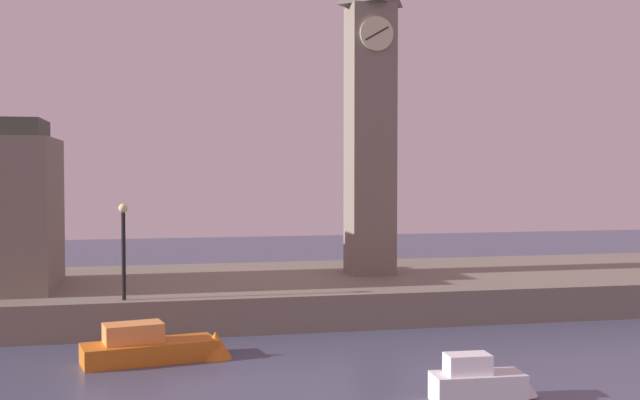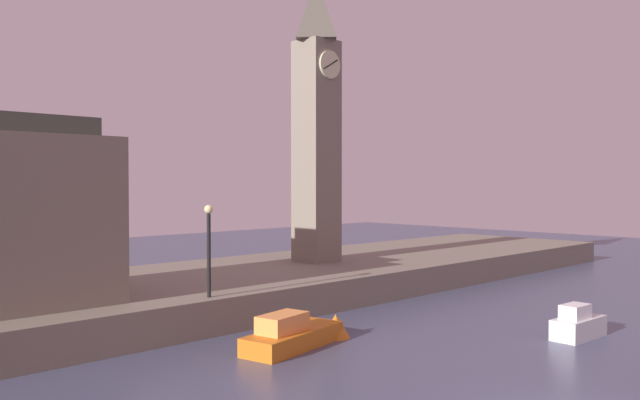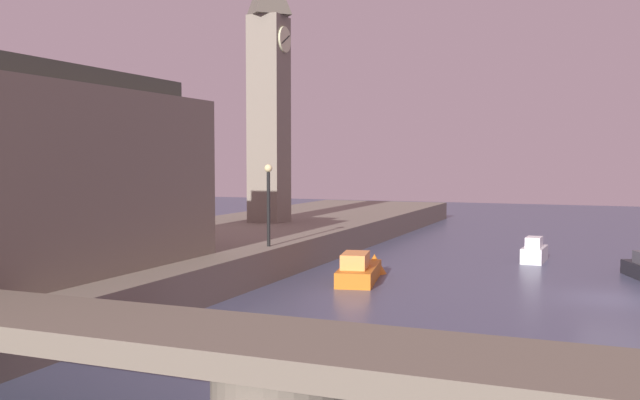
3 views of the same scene
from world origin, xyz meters
TOP-DOWN VIEW (x-y plane):
  - far_embankment at (0.00, 20.00)m, footprint 70.00×12.00m
  - clock_tower at (10.87, 20.37)m, footprint 2.35×2.39m
  - streetlamp at (-0.71, 14.69)m, footprint 0.36×0.36m
  - boat_patrol_orange at (0.76, 10.61)m, footprint 5.46×2.42m
  - boat_ferry_white at (9.60, 3.82)m, footprint 3.17×1.23m

SIDE VIEW (x-z plane):
  - boat_patrol_orange at x=0.76m, z-range -0.30..1.23m
  - boat_ferry_white at x=9.60m, z-range -0.17..1.21m
  - far_embankment at x=0.00m, z-range 0.00..1.50m
  - streetlamp at x=-0.71m, z-range 1.98..5.76m
  - clock_tower at x=10.87m, z-range 1.80..18.61m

